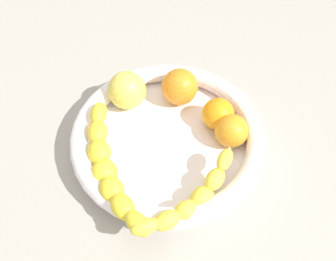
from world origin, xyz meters
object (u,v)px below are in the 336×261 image
at_px(fruit_bowl, 168,138).
at_px(apple_yellow, 127,90).
at_px(orange_mid_right, 180,87).
at_px(banana_draped_right, 108,169).
at_px(orange_front, 218,114).
at_px(orange_mid_left, 231,131).
at_px(banana_draped_left, 192,200).

height_order(fruit_bowl, apple_yellow, apple_yellow).
bearing_deg(orange_mid_right, banana_draped_right, 174.79).
bearing_deg(apple_yellow, banana_draped_right, -157.99).
bearing_deg(banana_draped_right, fruit_bowl, -23.07).
bearing_deg(orange_mid_right, orange_front, -103.26).
distance_m(fruit_bowl, orange_front, 0.10).
distance_m(orange_front, orange_mid_right, 0.09).
bearing_deg(orange_mid_left, fruit_bowl, 119.35).
distance_m(banana_draped_left, orange_mid_right, 0.22).
height_order(banana_draped_left, orange_mid_right, orange_mid_right).
bearing_deg(orange_mid_left, banana_draped_right, 139.17).
distance_m(fruit_bowl, orange_mid_left, 0.11).
height_order(banana_draped_left, orange_mid_left, orange_mid_left).
distance_m(banana_draped_right, apple_yellow, 0.16).
relative_size(orange_front, apple_yellow, 0.81).
height_order(orange_mid_left, apple_yellow, apple_yellow).
bearing_deg(orange_mid_left, apple_yellow, 93.34).
distance_m(banana_draped_right, orange_mid_left, 0.21).
bearing_deg(orange_mid_right, banana_draped_left, -147.78).
height_order(orange_front, orange_mid_right, orange_mid_right).
relative_size(orange_front, orange_mid_right, 0.84).
bearing_deg(banana_draped_left, apple_yellow, 55.85).
bearing_deg(apple_yellow, orange_mid_left, -86.66).
xyz_separation_m(orange_front, orange_mid_left, (-0.02, -0.03, 0.00)).
distance_m(banana_draped_left, orange_front, 0.17).
height_order(orange_mid_left, orange_mid_right, orange_mid_right).
height_order(banana_draped_right, orange_front, orange_front).
height_order(fruit_bowl, orange_mid_right, orange_mid_right).
bearing_deg(banana_draped_right, banana_draped_left, -83.73).
bearing_deg(orange_mid_right, fruit_bowl, -163.71).
relative_size(fruit_bowl, orange_mid_right, 4.94).
relative_size(orange_mid_left, apple_yellow, 0.82).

